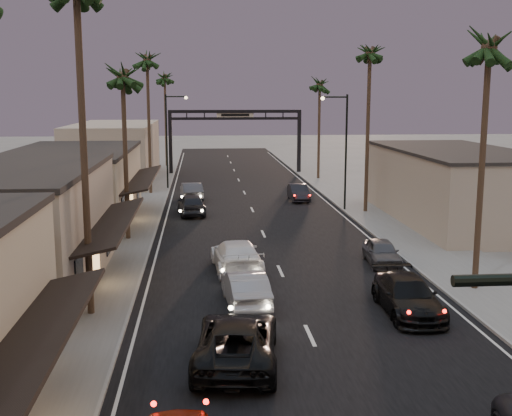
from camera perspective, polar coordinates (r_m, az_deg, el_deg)
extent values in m
plane|color=slate|center=(44.81, 0.28, -1.51)|extent=(200.00, 200.00, 0.00)
cube|color=black|center=(49.70, -0.25, -0.36)|extent=(14.00, 120.00, 0.02)
cube|color=slate|center=(56.69, -10.45, 0.83)|extent=(5.00, 92.00, 0.12)
cube|color=slate|center=(58.03, 8.57, 1.09)|extent=(5.00, 92.00, 0.12)
cube|color=#9F947F|center=(31.66, -21.35, -1.99)|extent=(8.00, 14.00, 5.50)
cube|color=#C2B594|center=(47.04, -15.93, 1.74)|extent=(8.00, 16.00, 5.00)
cube|color=#9F947F|center=(69.56, -12.41, 4.88)|extent=(8.00, 20.00, 6.00)
cube|color=#9F947F|center=(47.73, 17.27, 1.79)|extent=(8.00, 18.00, 5.00)
cube|color=black|center=(74.00, -7.61, 5.71)|extent=(0.40, 0.40, 7.00)
cube|color=black|center=(74.80, 3.85, 5.82)|extent=(0.40, 0.40, 7.00)
cube|color=black|center=(73.85, -1.87, 8.58)|extent=(15.20, 0.35, 0.35)
cube|color=black|center=(73.88, -1.86, 7.96)|extent=(15.20, 0.30, 0.30)
cube|color=beige|center=(73.84, -1.86, 8.27)|extent=(4.20, 0.12, 1.00)
cylinder|color=black|center=(50.19, 8.00, 4.83)|extent=(0.16, 0.16, 9.00)
cylinder|color=black|center=(49.78, 6.98, 9.77)|extent=(2.00, 0.12, 0.12)
sphere|color=#FFD899|center=(49.60, 5.95, 9.67)|extent=(0.30, 0.30, 0.30)
cylinder|color=black|center=(61.96, -7.94, 5.80)|extent=(0.16, 0.16, 9.00)
cylinder|color=black|center=(61.76, -7.09, 9.80)|extent=(2.00, 0.12, 0.12)
sphere|color=#FFD899|center=(61.73, -6.25, 9.73)|extent=(0.30, 0.30, 0.30)
cylinder|color=#38281C|center=(26.24, -15.04, 4.30)|extent=(0.28, 0.28, 13.00)
cylinder|color=#38281C|center=(40.18, -11.52, 4.16)|extent=(0.28, 0.28, 10.00)
sphere|color=black|center=(40.02, -11.80, 12.16)|extent=(3.20, 3.20, 3.20)
cylinder|color=#38281C|center=(58.97, -9.49, 7.01)|extent=(0.28, 0.28, 12.00)
sphere|color=black|center=(59.01, -9.68, 13.42)|extent=(3.20, 3.20, 3.20)
cylinder|color=#38281C|center=(30.65, 19.41, 2.97)|extent=(0.28, 0.28, 11.00)
sphere|color=black|center=(30.57, 20.09, 14.38)|extent=(3.20, 3.20, 3.20)
cylinder|color=#38281C|center=(49.45, 9.89, 6.45)|extent=(0.28, 0.28, 12.00)
sphere|color=black|center=(49.49, 10.13, 14.09)|extent=(3.20, 3.20, 3.20)
cylinder|color=#38281C|center=(69.00, 5.62, 6.69)|extent=(0.28, 0.28, 10.00)
sphere|color=black|center=(68.91, 5.70, 11.34)|extent=(3.20, 3.20, 3.20)
cylinder|color=#38281C|center=(81.91, -8.03, 7.51)|extent=(0.28, 0.28, 11.00)
sphere|color=black|center=(81.88, -8.13, 11.78)|extent=(3.20, 3.20, 3.20)
imported|color=black|center=(22.03, -1.72, -11.72)|extent=(3.30, 6.06, 1.61)
imported|color=gray|center=(27.73, -0.94, -7.17)|extent=(2.00, 4.76, 1.53)
imported|color=white|center=(33.00, -1.74, -4.27)|extent=(2.71, 5.80, 1.64)
imported|color=black|center=(48.68, -5.75, 0.33)|extent=(2.39, 4.91, 1.61)
imported|color=#444549|center=(55.25, -5.75, 1.47)|extent=(2.13, 4.91, 1.57)
imported|color=black|center=(27.51, 13.33, -7.61)|extent=(2.21, 5.26, 1.52)
imported|color=#47484C|center=(35.00, 11.12, -3.87)|extent=(1.79, 4.02, 1.34)
imported|color=black|center=(55.06, 3.79, 1.37)|extent=(1.50, 4.24, 1.39)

